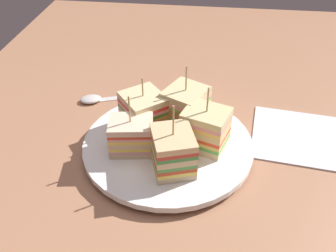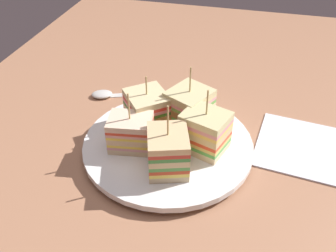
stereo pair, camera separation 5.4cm
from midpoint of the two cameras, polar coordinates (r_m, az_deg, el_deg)
ground_plane at (r=57.22cm, az=2.69°, el=-4.57°), size 126.80×83.84×1.80cm
plate at (r=55.93cm, az=2.74°, el=-3.09°), size 25.59×25.59×1.73cm
sandwich_wedge_0 at (r=52.77cm, az=8.54°, el=-1.18°), size 6.92×7.59×10.00cm
sandwich_wedge_1 at (r=57.28cm, az=5.93°, el=2.62°), size 8.12×7.86×10.28cm
sandwich_wedge_2 at (r=57.15cm, az=-0.53°, el=2.45°), size 8.47×8.40×8.73cm
sandwich_wedge_3 at (r=53.24cm, az=-2.89°, el=-1.12°), size 5.61×6.86×9.16cm
sandwich_wedge_4 at (r=49.49cm, az=3.09°, el=-4.05°), size 7.57×6.97×10.31cm
chip_pile at (r=55.05cm, az=1.82°, el=-2.02°), size 6.75×7.06×1.39cm
spoon at (r=68.99cm, az=-6.67°, el=4.84°), size 6.62×14.02×1.00cm
napkin at (r=61.50cm, az=22.45°, el=-3.06°), size 15.38×15.17×0.50cm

